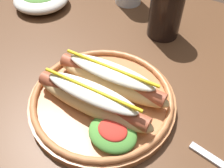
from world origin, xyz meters
TOP-DOWN VIEW (x-y plane):
  - dining_table at (0.00, 0.00)m, footprint 1.28×0.84m
  - hot_dog_plate at (0.01, -0.07)m, footprint 0.28×0.28m
  - soda_cup at (-0.00, 0.19)m, footprint 0.08×0.08m

SIDE VIEW (x-z plane):
  - dining_table at x=0.00m, z-range 0.27..1.01m
  - hot_dog_plate at x=0.01m, z-range 0.73..0.80m
  - soda_cup at x=0.00m, z-range 0.74..0.88m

